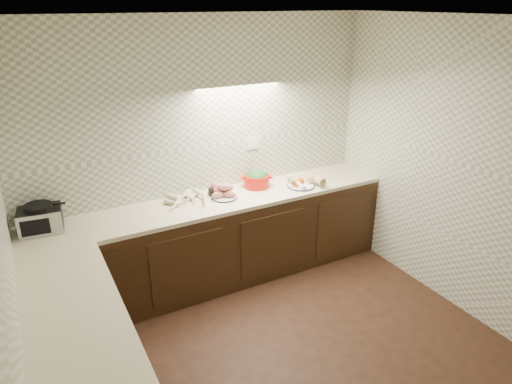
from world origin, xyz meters
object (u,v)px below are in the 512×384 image
parsnip_pile (191,199)px  onion_bowl (216,190)px  veg_plate (306,181)px  toaster_oven (40,219)px  dutch_oven (257,179)px  sweet_potato_plate (224,193)px

parsnip_pile → onion_bowl: onion_bowl is taller
parsnip_pile → veg_plate: bearing=-7.5°
toaster_oven → veg_plate: toaster_oven is taller
onion_bowl → veg_plate: (0.93, -0.23, 0.00)m
onion_bowl → parsnip_pile: bearing=-167.0°
dutch_oven → parsnip_pile: bearing=-152.6°
toaster_oven → onion_bowl: (1.61, 0.03, -0.07)m
dutch_oven → veg_plate: size_ratio=0.97×
dutch_oven → veg_plate: bearing=-1.1°
onion_bowl → dutch_oven: dutch_oven is taller
onion_bowl → dutch_oven: (0.46, -0.01, 0.04)m
sweet_potato_plate → dutch_oven: dutch_oven is taller
toaster_oven → dutch_oven: toaster_oven is taller
dutch_oven → toaster_oven: bearing=-156.4°
parsnip_pile → sweet_potato_plate: 0.33m
veg_plate → sweet_potato_plate: bearing=172.7°
toaster_oven → veg_plate: bearing=1.9°
toaster_oven → parsnip_pile: bearing=4.6°
parsnip_pile → sweet_potato_plate: (0.33, -0.05, 0.02)m
onion_bowl → dutch_oven: bearing=-1.8°
dutch_oven → onion_bowl: bearing=-158.5°
toaster_oven → dutch_oven: (2.06, 0.01, -0.02)m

